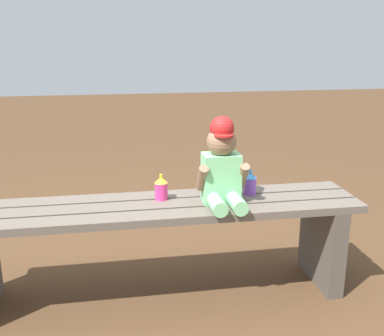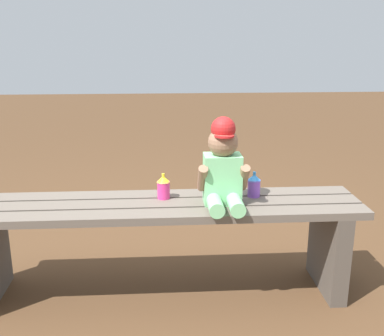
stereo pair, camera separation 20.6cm
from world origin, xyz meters
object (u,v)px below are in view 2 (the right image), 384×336
object	(u,v)px
sippy_cup_left	(163,187)
sippy_cup_right	(254,185)
child_figure	(223,167)
park_bench	(162,231)

from	to	relation	value
sippy_cup_left	sippy_cup_right	world-z (taller)	same
child_figure	sippy_cup_left	world-z (taller)	child_figure
child_figure	sippy_cup_right	size ratio (longest dim) A/B	3.26
park_bench	child_figure	xyz separation A→B (m)	(0.28, -0.03, 0.32)
park_bench	sippy_cup_right	world-z (taller)	sippy_cup_right
park_bench	child_figure	world-z (taller)	child_figure
sippy_cup_right	child_figure	bearing A→B (deg)	-150.59
park_bench	child_figure	distance (m)	0.43
park_bench	sippy_cup_right	bearing A→B (deg)	7.44
sippy_cup_right	sippy_cup_left	bearing A→B (deg)	180.00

